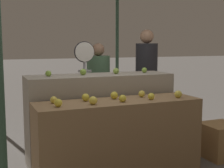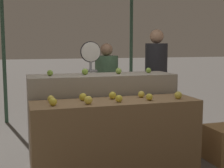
# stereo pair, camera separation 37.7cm
# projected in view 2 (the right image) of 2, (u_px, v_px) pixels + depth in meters

# --- Properties ---
(display_counter_front) EXTENTS (1.89, 0.55, 0.89)m
(display_counter_front) POSITION_uv_depth(u_px,v_px,m) (116.00, 139.00, 3.55)
(display_counter_front) COLOR olive
(display_counter_front) RESTS_ON ground_plane
(display_counter_back) EXTENTS (1.89, 0.55, 1.13)m
(display_counter_back) POSITION_uv_depth(u_px,v_px,m) (102.00, 117.00, 4.11)
(display_counter_back) COLOR gray
(display_counter_back) RESTS_ON ground_plane
(apple_front_0) EXTENTS (0.08, 0.08, 0.08)m
(apple_front_0) POSITION_uv_depth(u_px,v_px,m) (53.00, 102.00, 3.19)
(apple_front_0) COLOR gold
(apple_front_0) RESTS_ON display_counter_front
(apple_front_1) EXTENTS (0.09, 0.09, 0.09)m
(apple_front_1) POSITION_uv_depth(u_px,v_px,m) (88.00, 100.00, 3.28)
(apple_front_1) COLOR yellow
(apple_front_1) RESTS_ON display_counter_front
(apple_front_2) EXTENTS (0.08, 0.08, 0.08)m
(apple_front_2) POSITION_uv_depth(u_px,v_px,m) (119.00, 99.00, 3.39)
(apple_front_2) COLOR gold
(apple_front_2) RESTS_ON display_counter_front
(apple_front_3) EXTENTS (0.08, 0.08, 0.08)m
(apple_front_3) POSITION_uv_depth(u_px,v_px,m) (149.00, 97.00, 3.50)
(apple_front_3) COLOR gold
(apple_front_3) RESTS_ON display_counter_front
(apple_front_4) EXTENTS (0.09, 0.09, 0.09)m
(apple_front_4) POSITION_uv_depth(u_px,v_px,m) (178.00, 95.00, 3.60)
(apple_front_4) COLOR gold
(apple_front_4) RESTS_ON display_counter_front
(apple_front_5) EXTENTS (0.08, 0.08, 0.08)m
(apple_front_5) POSITION_uv_depth(u_px,v_px,m) (51.00, 99.00, 3.40)
(apple_front_5) COLOR yellow
(apple_front_5) RESTS_ON display_counter_front
(apple_front_6) EXTENTS (0.09, 0.09, 0.09)m
(apple_front_6) POSITION_uv_depth(u_px,v_px,m) (83.00, 97.00, 3.49)
(apple_front_6) COLOR gold
(apple_front_6) RESTS_ON display_counter_front
(apple_front_7) EXTENTS (0.09, 0.09, 0.09)m
(apple_front_7) POSITION_uv_depth(u_px,v_px,m) (113.00, 95.00, 3.59)
(apple_front_7) COLOR gold
(apple_front_7) RESTS_ON display_counter_front
(apple_front_8) EXTENTS (0.08, 0.08, 0.08)m
(apple_front_8) POSITION_uv_depth(u_px,v_px,m) (141.00, 94.00, 3.69)
(apple_front_8) COLOR yellow
(apple_front_8) RESTS_ON display_counter_front
(apple_back_0) EXTENTS (0.07, 0.07, 0.07)m
(apple_back_0) POSITION_uv_depth(u_px,v_px,m) (50.00, 73.00, 3.85)
(apple_back_0) COLOR #7AA338
(apple_back_0) RESTS_ON display_counter_back
(apple_back_1) EXTENTS (0.08, 0.08, 0.08)m
(apple_back_1) POSITION_uv_depth(u_px,v_px,m) (85.00, 72.00, 3.98)
(apple_back_1) COLOR #84AD3D
(apple_back_1) RESTS_ON display_counter_back
(apple_back_2) EXTENTS (0.08, 0.08, 0.08)m
(apple_back_2) POSITION_uv_depth(u_px,v_px,m) (119.00, 71.00, 4.09)
(apple_back_2) COLOR #8EB247
(apple_back_2) RESTS_ON display_counter_back
(apple_back_3) EXTENTS (0.07, 0.07, 0.07)m
(apple_back_3) POSITION_uv_depth(u_px,v_px,m) (148.00, 70.00, 4.23)
(apple_back_3) COLOR #84AD3D
(apple_back_3) RESTS_ON display_counter_back
(produce_scale) EXTENTS (0.31, 0.20, 1.56)m
(produce_scale) POSITION_uv_depth(u_px,v_px,m) (91.00, 69.00, 4.66)
(produce_scale) COLOR #99999E
(produce_scale) RESTS_ON ground_plane
(person_vendor_at_scale) EXTENTS (0.51, 0.51, 1.54)m
(person_vendor_at_scale) POSITION_uv_depth(u_px,v_px,m) (107.00, 84.00, 5.11)
(person_vendor_at_scale) COLOR #2D2D38
(person_vendor_at_scale) RESTS_ON ground_plane
(person_customer_left) EXTENTS (0.38, 0.38, 1.77)m
(person_customer_left) POSITION_uv_depth(u_px,v_px,m) (156.00, 74.00, 5.28)
(person_customer_left) COLOR #2D2D38
(person_customer_left) RESTS_ON ground_plane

